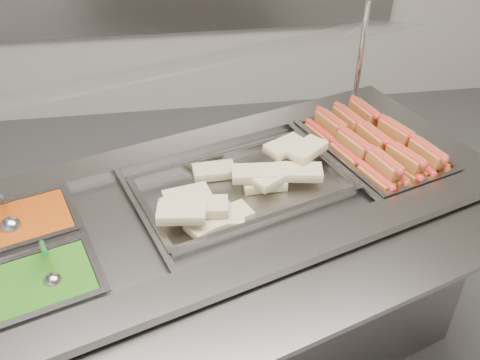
{
  "coord_description": "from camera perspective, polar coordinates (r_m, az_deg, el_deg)",
  "views": [
    {
      "loc": [
        -0.06,
        -1.03,
        1.88
      ],
      "look_at": [
        0.14,
        0.35,
        0.87
      ],
      "focal_mm": 40.0,
      "sensor_mm": 36.0,
      "label": 1
    }
  ],
  "objects": [
    {
      "name": "ladle",
      "position": [
        1.71,
        -23.26,
        -4.43
      ],
      "size": [
        0.09,
        0.17,
        0.15
      ],
      "color": "#AFB0B4",
      "rests_on": "pan_beans"
    },
    {
      "name": "serving_spoon",
      "position": [
        1.51,
        -19.46,
        -9.59
      ],
      "size": [
        0.08,
        0.17,
        0.12
      ],
      "color": "#AFB0B4",
      "rests_on": "pan_peas"
    },
    {
      "name": "hotdogs_in_buns",
      "position": [
        1.99,
        13.95,
        3.69
      ],
      "size": [
        0.42,
        0.54,
        0.11
      ],
      "color": "#9A5620",
      "rests_on": "pan_hotdogs"
    },
    {
      "name": "pan_peas",
      "position": [
        1.54,
        -20.18,
        -11.0
      ],
      "size": [
        0.34,
        0.31,
        0.09
      ],
      "color": "#969393",
      "rests_on": "steam_counter"
    },
    {
      "name": "sneeze_guard",
      "position": [
        1.71,
        -4.66,
        12.02
      ],
      "size": [
        1.56,
        0.76,
        0.42
      ],
      "color": "silver",
      "rests_on": "steam_counter"
    },
    {
      "name": "tortilla_wraps",
      "position": [
        1.71,
        0.42,
        -0.72
      ],
      "size": [
        0.6,
        0.44,
        0.09
      ],
      "color": "tan",
      "rests_on": "pan_wraps"
    },
    {
      "name": "pan_hotdogs",
      "position": [
        2.02,
        13.84,
        2.72
      ],
      "size": [
        0.47,
        0.6,
        0.09
      ],
      "color": "#969393",
      "rests_on": "steam_counter"
    },
    {
      "name": "tray_rail",
      "position": [
        1.45,
        7.23,
        -12.72
      ],
      "size": [
        1.69,
        0.85,
        0.05
      ],
      "color": "gray",
      "rests_on": "steam_counter"
    },
    {
      "name": "pan_beans",
      "position": [
        1.75,
        -21.78,
        -4.96
      ],
      "size": [
        0.34,
        0.31,
        0.09
      ],
      "color": "#969393",
      "rests_on": "steam_counter"
    },
    {
      "name": "steam_counter",
      "position": [
        2.01,
        -1.22,
        -10.75
      ],
      "size": [
        1.93,
        1.31,
        0.85
      ],
      "color": "slate",
      "rests_on": "ground"
    },
    {
      "name": "pan_wraps",
      "position": [
        1.76,
        0.27,
        -1.14
      ],
      "size": [
        0.73,
        0.56,
        0.07
      ],
      "color": "#969393",
      "rests_on": "steam_counter"
    }
  ]
}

